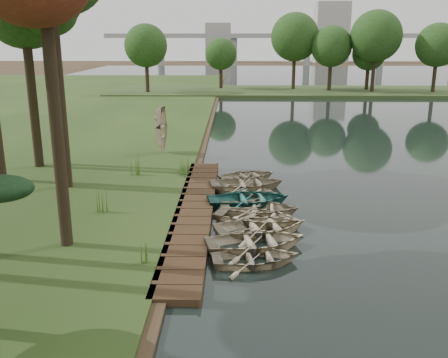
{
  "coord_description": "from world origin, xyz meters",
  "views": [
    {
      "loc": [
        0.11,
        -20.72,
        7.51
      ],
      "look_at": [
        -0.33,
        1.8,
        1.11
      ],
      "focal_mm": 40.0,
      "sensor_mm": 36.0,
      "label": 1
    }
  ],
  "objects_px": {
    "boardwalk": "(195,211)",
    "rowboat_2": "(261,225)",
    "rowboat_1": "(256,239)",
    "rowboat_0": "(256,256)",
    "stored_rowboat": "(163,148)"
  },
  "relations": [
    {
      "from": "boardwalk",
      "to": "stored_rowboat",
      "type": "bearing_deg",
      "value": 104.77
    },
    {
      "from": "rowboat_2",
      "to": "rowboat_0",
      "type": "bearing_deg",
      "value": 156.85
    },
    {
      "from": "boardwalk",
      "to": "rowboat_0",
      "type": "xyz_separation_m",
      "value": [
        2.48,
        -5.11,
        0.22
      ]
    },
    {
      "from": "boardwalk",
      "to": "rowboat_1",
      "type": "distance_m",
      "value": 4.62
    },
    {
      "from": "rowboat_1",
      "to": "stored_rowboat",
      "type": "height_order",
      "value": "stored_rowboat"
    },
    {
      "from": "rowboat_1",
      "to": "stored_rowboat",
      "type": "xyz_separation_m",
      "value": [
        -5.42,
        14.75,
        0.17
      ]
    },
    {
      "from": "rowboat_0",
      "to": "rowboat_1",
      "type": "xyz_separation_m",
      "value": [
        0.07,
        1.26,
        0.07
      ]
    },
    {
      "from": "boardwalk",
      "to": "rowboat_2",
      "type": "xyz_separation_m",
      "value": [
        2.81,
        -2.38,
        0.29
      ]
    },
    {
      "from": "rowboat_2",
      "to": "rowboat_1",
      "type": "bearing_deg",
      "value": 153.65
    },
    {
      "from": "rowboat_1",
      "to": "rowboat_2",
      "type": "xyz_separation_m",
      "value": [
        0.26,
        1.47,
        0.0
      ]
    },
    {
      "from": "rowboat_0",
      "to": "rowboat_1",
      "type": "bearing_deg",
      "value": -12.39
    },
    {
      "from": "rowboat_0",
      "to": "stored_rowboat",
      "type": "relative_size",
      "value": 1.03
    },
    {
      "from": "stored_rowboat",
      "to": "rowboat_2",
      "type": "bearing_deg",
      "value": -147.26
    },
    {
      "from": "rowboat_0",
      "to": "boardwalk",
      "type": "bearing_deg",
      "value": 16.59
    },
    {
      "from": "boardwalk",
      "to": "rowboat_1",
      "type": "xyz_separation_m",
      "value": [
        2.55,
        -3.84,
        0.28
      ]
    }
  ]
}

